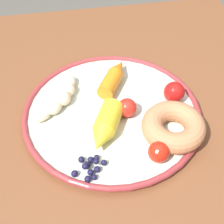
% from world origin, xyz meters
% --- Properties ---
extents(dining_table, '(0.91, 0.75, 0.75)m').
position_xyz_m(dining_table, '(0.00, 0.00, 0.64)').
color(dining_table, brown).
rests_on(dining_table, ground_plane).
extents(plate, '(0.35, 0.35, 0.02)m').
position_xyz_m(plate, '(0.03, 0.01, 0.76)').
color(plate, silver).
rests_on(plate, dining_table).
extents(banana, '(0.12, 0.09, 0.03)m').
position_xyz_m(banana, '(0.08, 0.11, 0.78)').
color(banana, beige).
rests_on(banana, plate).
extents(carrot_orange, '(0.11, 0.08, 0.03)m').
position_xyz_m(carrot_orange, '(0.12, -0.00, 0.78)').
color(carrot_orange, orange).
rests_on(carrot_orange, plate).
extents(carrot_yellow, '(0.11, 0.08, 0.04)m').
position_xyz_m(carrot_yellow, '(-0.02, 0.04, 0.79)').
color(carrot_yellow, yellow).
rests_on(carrot_yellow, plate).
extents(donut, '(0.16, 0.16, 0.04)m').
position_xyz_m(donut, '(-0.04, -0.09, 0.78)').
color(donut, '#C57D52').
rests_on(donut, plate).
extents(blueberry_pile, '(0.05, 0.06, 0.02)m').
position_xyz_m(blueberry_pile, '(-0.09, 0.07, 0.77)').
color(blueberry_pile, '#191638').
rests_on(blueberry_pile, plate).
extents(tomato_near, '(0.04, 0.04, 0.04)m').
position_xyz_m(tomato_near, '(0.05, -0.11, 0.79)').
color(tomato_near, red).
rests_on(tomato_near, plate).
extents(tomato_mid, '(0.04, 0.04, 0.04)m').
position_xyz_m(tomato_mid, '(0.02, -0.01, 0.78)').
color(tomato_mid, red).
rests_on(tomato_mid, plate).
extents(tomato_far, '(0.04, 0.04, 0.04)m').
position_xyz_m(tomato_far, '(-0.09, -0.05, 0.78)').
color(tomato_far, red).
rests_on(tomato_far, plate).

